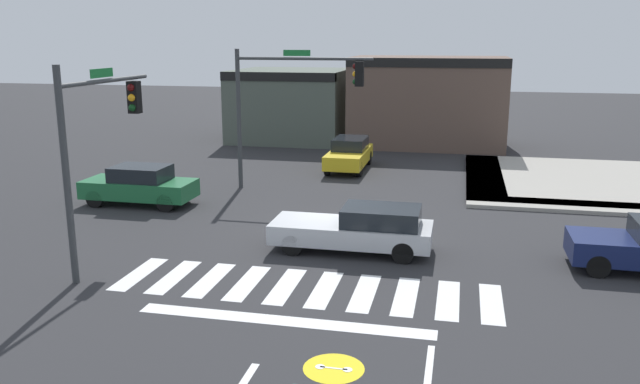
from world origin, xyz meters
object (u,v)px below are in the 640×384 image
car_green (140,185)px  car_silver (359,229)px  traffic_signal_southwest (99,129)px  traffic_signal_northwest (290,92)px  car_yellow (349,154)px

car_green → car_silver: 9.67m
car_silver → car_green: bearing=-22.1°
traffic_signal_southwest → car_green: (-2.22, 6.07, -3.02)m
traffic_signal_northwest → car_yellow: (1.61, 4.83, -3.27)m
car_silver → car_yellow: car_yellow is taller
traffic_signal_northwest → traffic_signal_southwest: traffic_signal_northwest is taller
traffic_signal_northwest → car_silver: (4.00, -7.16, -3.34)m
traffic_signal_northwest → car_yellow: traffic_signal_northwest is taller
traffic_signal_southwest → car_silver: 7.80m
traffic_signal_southwest → car_silver: bearing=-70.1°
car_silver → car_yellow: 12.23m
car_green → car_silver: car_green is taller
car_silver → car_yellow: bearing=-78.7°
car_yellow → traffic_signal_northwest: bearing=-18.5°
traffic_signal_northwest → car_silver: traffic_signal_northwest is taller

